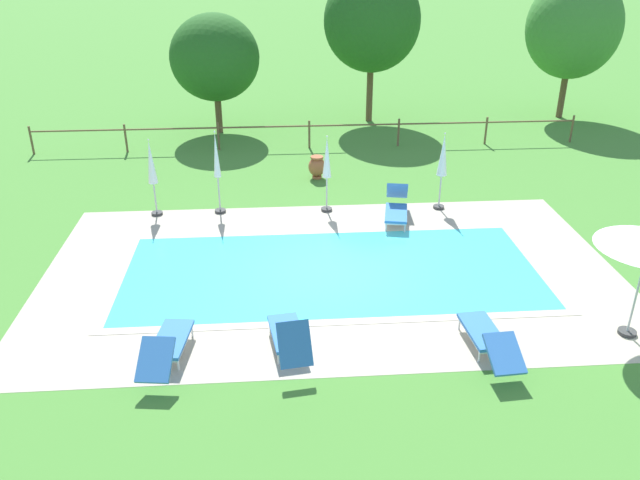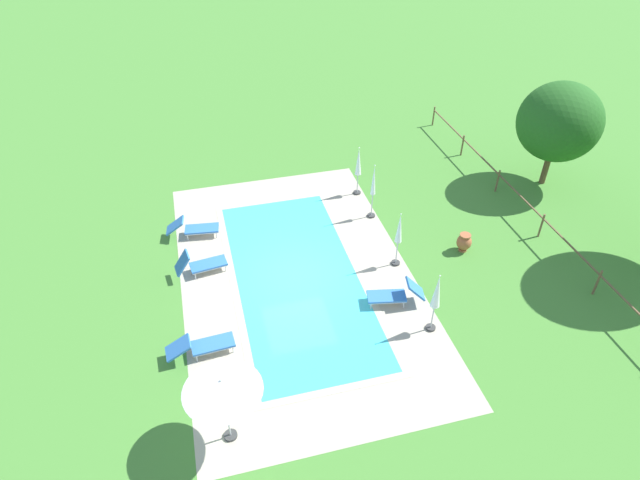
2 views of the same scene
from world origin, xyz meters
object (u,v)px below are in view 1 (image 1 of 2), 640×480
object	(u,v)px
patio_umbrella_closed_row_mid_west	(443,159)
tree_far_west	(372,21)
sun_lounger_north_mid	(167,345)
patio_umbrella_closed_row_west	(217,164)
patio_umbrella_closed_row_mid_east	(327,163)
terracotta_urn_near_fence	(317,167)
sun_lounger_north_far	(396,207)
tree_centre	(574,27)
sun_lounger_north_near_steps	(488,338)
tree_west_mid	(215,58)
patio_umbrella_closed_row_centre	(152,167)
sun_lounger_north_end	(289,336)

from	to	relation	value
patio_umbrella_closed_row_mid_west	tree_far_west	bearing A→B (deg)	93.96
sun_lounger_north_mid	patio_umbrella_closed_row_west	world-z (taller)	patio_umbrella_closed_row_west
patio_umbrella_closed_row_mid_east	terracotta_urn_near_fence	xyz separation A→B (m)	(-0.09, 2.75, -1.05)
sun_lounger_north_far	patio_umbrella_closed_row_mid_west	bearing A→B (deg)	26.96
sun_lounger_north_far	tree_centre	world-z (taller)	tree_centre
sun_lounger_north_near_steps	tree_far_west	world-z (taller)	tree_far_west
terracotta_urn_near_fence	tree_west_mid	size ratio (longest dim) A/B	0.16
sun_lounger_north_far	patio_umbrella_closed_row_mid_east	distance (m)	2.32
patio_umbrella_closed_row_centre	patio_umbrella_closed_row_west	bearing A→B (deg)	1.18
patio_umbrella_closed_row_centre	sun_lounger_north_far	bearing A→B (deg)	-7.16
terracotta_urn_near_fence	tree_west_mid	world-z (taller)	tree_west_mid
sun_lounger_north_mid	tree_far_west	size ratio (longest dim) A/B	0.33
sun_lounger_north_near_steps	patio_umbrella_closed_row_mid_west	xyz separation A→B (m)	(0.81, 7.14, 1.16)
sun_lounger_north_near_steps	tree_far_west	bearing A→B (deg)	89.54
sun_lounger_north_far	patio_umbrella_closed_row_centre	bearing A→B (deg)	172.84
patio_umbrella_closed_row_mid_west	tree_far_west	distance (m)	10.12
sun_lounger_north_far	tree_west_mid	xyz separation A→B (m)	(-5.57, 9.21, 2.57)
patio_umbrella_closed_row_centre	terracotta_urn_near_fence	bearing A→B (deg)	29.05
patio_umbrella_closed_row_centre	tree_centre	distance (m)	18.79
sun_lounger_north_mid	patio_umbrella_closed_row_mid_west	xyz separation A→B (m)	(6.91, 6.96, 1.14)
patio_umbrella_closed_row_centre	tree_far_west	xyz separation A→B (m)	(7.55, 9.62, 2.67)
patio_umbrella_closed_row_west	tree_centre	size ratio (longest dim) A/B	0.41
sun_lounger_north_mid	sun_lounger_north_far	world-z (taller)	sun_lounger_north_far
sun_lounger_north_mid	tree_west_mid	bearing A→B (deg)	90.23
sun_lounger_north_near_steps	tree_far_west	distance (m)	17.31
patio_umbrella_closed_row_mid_west	tree_centre	bearing A→B (deg)	51.39
sun_lounger_north_end	patio_umbrella_closed_row_centre	bearing A→B (deg)	117.15
sun_lounger_north_far	terracotta_urn_near_fence	world-z (taller)	sun_lounger_north_far
patio_umbrella_closed_row_mid_east	tree_centre	world-z (taller)	tree_centre
patio_umbrella_closed_row_west	patio_umbrella_closed_row_centre	size ratio (longest dim) A/B	1.08
patio_umbrella_closed_row_centre	terracotta_urn_near_fence	size ratio (longest dim) A/B	3.00
sun_lounger_north_end	tree_centre	world-z (taller)	tree_centre
patio_umbrella_closed_row_mid_east	tree_west_mid	size ratio (longest dim) A/B	0.49
sun_lounger_north_end	patio_umbrella_closed_row_centre	world-z (taller)	patio_umbrella_closed_row_centre
terracotta_urn_near_fence	sun_lounger_north_mid	bearing A→B (deg)	-109.74
patio_umbrella_closed_row_mid_west	patio_umbrella_closed_row_mid_east	size ratio (longest dim) A/B	1.01
patio_umbrella_closed_row_west	patio_umbrella_closed_row_mid_east	bearing A→B (deg)	-2.07
patio_umbrella_closed_row_west	patio_umbrella_closed_row_centre	world-z (taller)	patio_umbrella_closed_row_west
tree_far_west	tree_centre	world-z (taller)	tree_far_west
sun_lounger_north_mid	tree_far_west	bearing A→B (deg)	69.54
sun_lounger_north_end	patio_umbrella_closed_row_west	bearing A→B (deg)	104.24
patio_umbrella_closed_row_mid_east	tree_centre	size ratio (longest dim) A/B	0.38
sun_lounger_north_near_steps	patio_umbrella_closed_row_centre	bearing A→B (deg)	135.51
sun_lounger_north_far	patio_umbrella_closed_row_west	world-z (taller)	patio_umbrella_closed_row_west
patio_umbrella_closed_row_west	patio_umbrella_closed_row_mid_east	xyz separation A→B (m)	(3.10, -0.11, -0.03)
sun_lounger_north_near_steps	terracotta_urn_near_fence	distance (m)	10.29
sun_lounger_north_near_steps	patio_umbrella_closed_row_mid_east	world-z (taller)	patio_umbrella_closed_row_mid_east
patio_umbrella_closed_row_mid_east	tree_far_west	size ratio (longest dim) A/B	0.37
sun_lounger_north_mid	terracotta_urn_near_fence	world-z (taller)	sun_lounger_north_mid
sun_lounger_north_far	tree_west_mid	distance (m)	11.07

